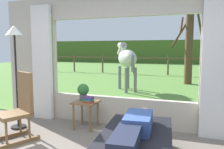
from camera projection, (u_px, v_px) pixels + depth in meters
back_wall_with_window at (120, 62)px, 4.46m from camera, size 5.20×0.12×2.55m
curtain_panel_left at (42, 63)px, 4.89m from camera, size 0.44×0.10×2.40m
curtain_panel_right at (215, 67)px, 3.77m from camera, size 0.44×0.10×2.40m
outdoor_pasture_lawn at (171, 72)px, 14.81m from camera, size 36.00×21.68×0.02m
distant_hill_ridge at (180, 52)px, 23.89m from camera, size 36.00×2.00×2.40m
recliner_sofa at (135, 149)px, 2.95m from camera, size 1.06×1.78×0.42m
reclining_person at (135, 128)px, 2.87m from camera, size 0.40×1.44×0.22m
rocking_chair at (19, 107)px, 3.78m from camera, size 0.72×0.81×1.12m
side_table at (86, 106)px, 4.32m from camera, size 0.44×0.44×0.52m
potted_plant at (83, 91)px, 4.38m from camera, size 0.22×0.22×0.32m
book_stack at (89, 100)px, 4.22m from camera, size 0.19×0.17×0.11m
floor_lamp_left at (15, 46)px, 4.23m from camera, size 0.32×0.32×1.93m
horse at (127, 59)px, 8.16m from camera, size 1.28×1.70×1.73m
pasture_tree at (189, 45)px, 9.59m from camera, size 1.33×1.33×3.37m
pasture_fence_line at (168, 62)px, 13.01m from camera, size 16.10×0.10×1.10m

